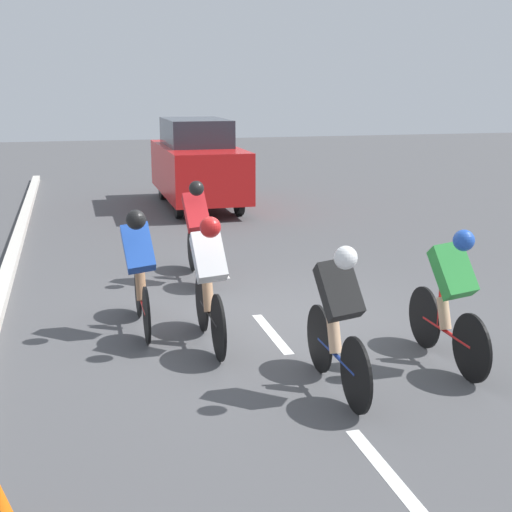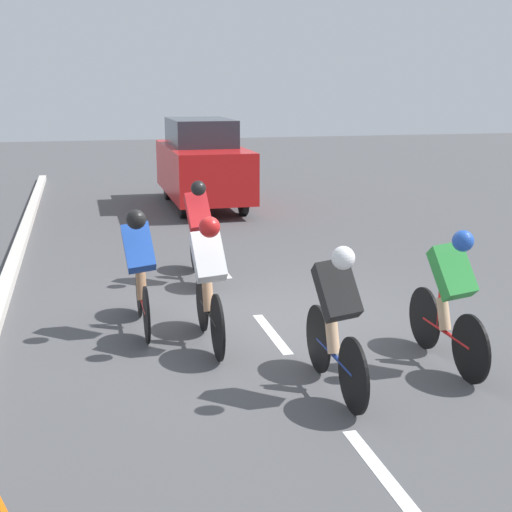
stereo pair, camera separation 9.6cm
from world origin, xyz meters
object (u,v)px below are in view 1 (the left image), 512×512
cyclist_white (209,278)px  support_car (197,163)px  cyclist_black (338,316)px  cyclist_red (197,228)px  cyclist_blue (139,266)px  cyclist_green (451,294)px

cyclist_white → support_car: bearing=-99.3°
cyclist_black → cyclist_white: bearing=-58.6°
cyclist_red → cyclist_blue: 2.30m
cyclist_blue → cyclist_white: bearing=133.9°
cyclist_white → cyclist_blue: 0.99m
cyclist_white → cyclist_red: cyclist_red is taller
cyclist_white → cyclist_blue: bearing=-46.1°
cyclist_white → cyclist_blue: size_ratio=1.02×
cyclist_black → support_car: (-0.59, -10.79, 0.27)m
cyclist_red → cyclist_black: cyclist_red is taller
cyclist_white → support_car: size_ratio=0.39×
cyclist_green → support_car: size_ratio=0.38×
cyclist_white → cyclist_red: size_ratio=0.98×
cyclist_blue → cyclist_red: bearing=-116.8°
cyclist_red → cyclist_blue: cyclist_red is taller
cyclist_green → cyclist_red: 4.38m
cyclist_red → cyclist_blue: (1.04, 2.06, -0.00)m
cyclist_green → cyclist_black: size_ratio=1.00×
cyclist_green → cyclist_red: size_ratio=0.97×
cyclist_white → cyclist_red: 2.79m
cyclist_green → support_car: bearing=-85.8°
cyclist_green → cyclist_black: 1.40m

